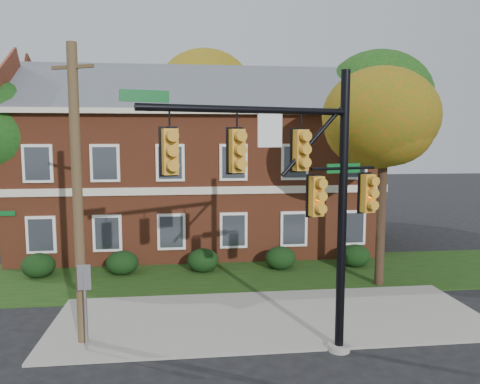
{
  "coord_description": "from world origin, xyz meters",
  "views": [
    {
      "loc": [
        -2.73,
        -13.58,
        5.92
      ],
      "look_at": [
        -0.78,
        3.0,
        3.99
      ],
      "focal_mm": 35.0,
      "sensor_mm": 36.0,
      "label": 1
    }
  ],
  "objects": [
    {
      "name": "hedge_center",
      "position": [
        -2.0,
        6.7,
        0.53
      ],
      "size": [
        1.4,
        1.26,
        1.05
      ],
      "primitive_type": "ellipsoid",
      "color": "black",
      "rests_on": "ground"
    },
    {
      "name": "sign_post",
      "position": [
        -5.5,
        -0.81,
        1.7
      ],
      "size": [
        0.36,
        0.07,
        2.5
      ],
      "rotation": [
        0.0,
        0.0,
        0.0
      ],
      "color": "slate",
      "rests_on": "ground"
    },
    {
      "name": "tree_right_rear",
      "position": [
        9.31,
        12.81,
        8.12
      ],
      "size": [
        6.3,
        5.95,
        10.62
      ],
      "color": "black",
      "rests_on": "ground"
    },
    {
      "name": "traffic_signal",
      "position": [
        0.15,
        -1.88,
        4.78
      ],
      "size": [
        6.68,
        2.07,
        7.7
      ],
      "rotation": [
        0.0,
        0.0,
        0.28
      ],
      "color": "gray",
      "rests_on": "ground"
    },
    {
      "name": "apartment_building",
      "position": [
        -2.0,
        11.95,
        4.99
      ],
      "size": [
        18.8,
        8.8,
        9.74
      ],
      "color": "brown",
      "rests_on": "ground"
    },
    {
      "name": "hedge_far_right",
      "position": [
        5.0,
        6.7,
        0.53
      ],
      "size": [
        1.4,
        1.26,
        1.05
      ],
      "primitive_type": "ellipsoid",
      "color": "black",
      "rests_on": "ground"
    },
    {
      "name": "tree_far_rear",
      "position": [
        -0.66,
        19.79,
        8.84
      ],
      "size": [
        6.84,
        6.46,
        11.52
      ],
      "color": "black",
      "rests_on": "ground"
    },
    {
      "name": "hedge_right",
      "position": [
        1.5,
        6.7,
        0.53
      ],
      "size": [
        1.4,
        1.26,
        1.05
      ],
      "primitive_type": "ellipsoid",
      "color": "black",
      "rests_on": "ground"
    },
    {
      "name": "hedge_left",
      "position": [
        -5.5,
        6.7,
        0.53
      ],
      "size": [
        1.4,
        1.26,
        1.05
      ],
      "primitive_type": "ellipsoid",
      "color": "black",
      "rests_on": "ground"
    },
    {
      "name": "sidewalk",
      "position": [
        0.0,
        1.0,
        0.04
      ],
      "size": [
        14.0,
        5.0,
        0.08
      ],
      "primitive_type": "cube",
      "color": "gray",
      "rests_on": "ground"
    },
    {
      "name": "grass_strip",
      "position": [
        0.0,
        6.0,
        0.02
      ],
      "size": [
        30.0,
        6.0,
        0.04
      ],
      "primitive_type": "cube",
      "color": "#193811",
      "rests_on": "ground"
    },
    {
      "name": "ground",
      "position": [
        0.0,
        0.0,
        0.0
      ],
      "size": [
        120.0,
        120.0,
        0.0
      ],
      "primitive_type": "plane",
      "color": "black",
      "rests_on": "ground"
    },
    {
      "name": "hedge_far_left",
      "position": [
        -9.0,
        6.7,
        0.53
      ],
      "size": [
        1.4,
        1.26,
        1.05
      ],
      "primitive_type": "ellipsoid",
      "color": "black",
      "rests_on": "ground"
    },
    {
      "name": "tree_left_rear",
      "position": [
        -11.73,
        10.84,
        6.68
      ],
      "size": [
        5.4,
        5.1,
        8.88
      ],
      "color": "black",
      "rests_on": "ground"
    },
    {
      "name": "utility_pole",
      "position": [
        -5.72,
        -0.21,
        4.31
      ],
      "size": [
        1.24,
        0.64,
        8.49
      ],
      "rotation": [
        0.0,
        0.0,
        -0.43
      ],
      "color": "brown",
      "rests_on": "ground"
    },
    {
      "name": "tree_near_right",
      "position": [
        5.22,
        3.87,
        6.67
      ],
      "size": [
        4.5,
        4.25,
        8.58
      ],
      "color": "black",
      "rests_on": "ground"
    }
  ]
}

